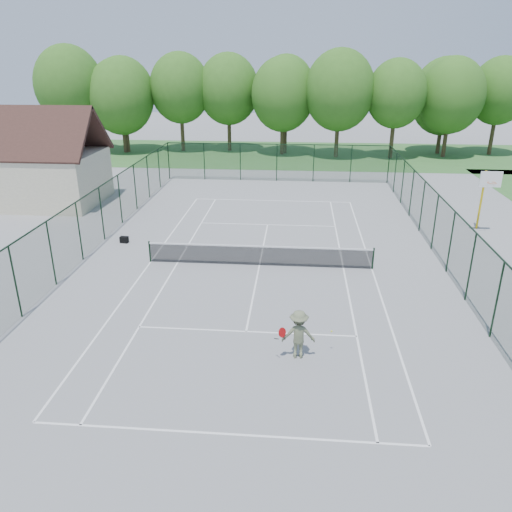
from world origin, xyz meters
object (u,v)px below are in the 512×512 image
(basketball_goal, at_px, (487,189))
(tennis_player, at_px, (299,334))
(sports_bag_a, at_px, (124,240))
(tennis_net, at_px, (259,255))

(basketball_goal, distance_m, tennis_player, 17.77)
(sports_bag_a, xyz_separation_m, tennis_player, (9.66, -10.47, 0.70))
(tennis_net, height_order, basketball_goal, basketball_goal)
(sports_bag_a, bearing_deg, tennis_net, -12.08)
(basketball_goal, bearing_deg, tennis_player, -126.77)
(tennis_net, xyz_separation_m, sports_bag_a, (-7.71, 2.56, -0.40))
(basketball_goal, height_order, sports_bag_a, basketball_goal)
(tennis_net, relative_size, sports_bag_a, 25.00)
(basketball_goal, bearing_deg, tennis_net, -153.43)
(tennis_player, bearing_deg, sports_bag_a, 132.70)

